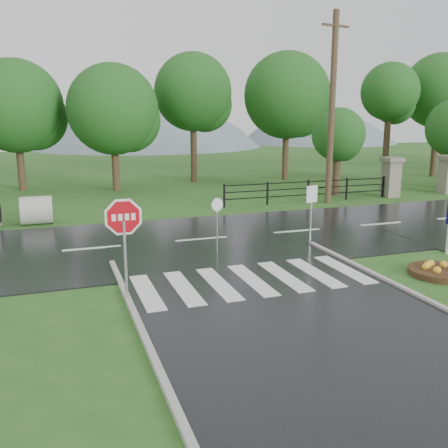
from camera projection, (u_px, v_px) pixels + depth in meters
name	position (u px, v px, depth m)	size (l,w,h in m)	color
ground	(351.00, 363.00, 9.51)	(120.00, 120.00, 0.00)	#26561C
main_road	(201.00, 240.00, 18.73)	(90.00, 8.00, 0.04)	black
crosswalk	(252.00, 280.00, 14.11)	(6.50, 2.80, 0.02)	silver
pillar_west	(391.00, 176.00, 28.17)	(1.00, 1.00, 2.24)	gray
pillar_east	(448.00, 173.00, 29.45)	(1.00, 1.00, 2.24)	gray
fence_west	(308.00, 189.00, 26.59)	(9.58, 0.08, 1.20)	black
hills	(119.00, 252.00, 73.93)	(102.00, 48.00, 48.00)	slate
treeline	(154.00, 188.00, 31.96)	(83.20, 5.20, 10.00)	#184D18
stop_sign	(124.00, 227.00, 12.18)	(1.26, 0.06, 2.82)	#939399
flower_bed	(440.00, 271.00, 14.66)	(1.82, 1.82, 0.36)	#332111
reg_sign_small	(311.00, 204.00, 17.53)	(0.48, 0.13, 2.19)	#939399
reg_sign_round	(217.00, 218.00, 16.64)	(0.43, 0.15, 1.92)	#939399
utility_pole_east	(332.00, 108.00, 25.51)	(1.71, 0.41, 9.65)	#473523
entrance_tree_left	(338.00, 135.00, 28.22)	(3.02, 3.02, 4.99)	#3D2B1C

